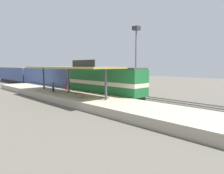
# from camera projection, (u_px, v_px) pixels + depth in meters

# --- Properties ---
(ground_plane) EXTENTS (120.00, 120.00, 0.00)m
(ground_plane) POSITION_uv_depth(u_px,v_px,m) (103.00, 95.00, 33.69)
(ground_plane) COLOR #5B564C
(track_near) EXTENTS (3.20, 110.00, 0.16)m
(track_near) POSITION_uv_depth(u_px,v_px,m) (94.00, 96.00, 32.31)
(track_near) COLOR #4E4941
(track_near) RESTS_ON ground
(track_far) EXTENTS (3.20, 110.00, 0.16)m
(track_far) POSITION_uv_depth(u_px,v_px,m) (114.00, 93.00, 35.48)
(track_far) COLOR #4E4941
(track_far) RESTS_ON ground
(platform) EXTENTS (6.00, 44.00, 0.90)m
(platform) POSITION_uv_depth(u_px,v_px,m) (69.00, 96.00, 29.10)
(platform) COLOR #A89E89
(platform) RESTS_ON ground
(station_canopy) EXTENTS (5.20, 18.00, 4.70)m
(station_canopy) POSITION_uv_depth(u_px,v_px,m) (69.00, 68.00, 28.60)
(station_canopy) COLOR #47474C
(station_canopy) RESTS_ON platform
(platform_bench) EXTENTS (0.44, 1.70, 0.50)m
(platform_bench) POSITION_uv_depth(u_px,v_px,m) (79.00, 94.00, 24.74)
(platform_bench) COLOR #333338
(platform_bench) RESTS_ON platform
(locomotive) EXTENTS (2.93, 14.43, 4.44)m
(locomotive) POSITION_uv_depth(u_px,v_px,m) (104.00, 82.00, 30.29)
(locomotive) COLOR #28282D
(locomotive) RESTS_ON track_near
(passenger_carriage_front) EXTENTS (2.90, 20.00, 4.24)m
(passenger_carriage_front) POSITION_uv_depth(u_px,v_px,m) (48.00, 78.00, 43.21)
(passenger_carriage_front) COLOR #28282D
(passenger_carriage_front) RESTS_ON track_near
(passenger_carriage_rear) EXTENTS (2.90, 20.00, 4.24)m
(passenger_carriage_rear) POSITION_uv_depth(u_px,v_px,m) (15.00, 75.00, 58.12)
(passenger_carriage_rear) COLOR #28282D
(passenger_carriage_rear) RESTS_ON track_near
(freight_car) EXTENTS (2.80, 12.00, 3.54)m
(freight_car) POSITION_uv_depth(u_px,v_px,m) (97.00, 81.00, 38.58)
(freight_car) COLOR #28282D
(freight_car) RESTS_ON track_far
(light_mast) EXTENTS (1.10, 1.10, 11.70)m
(light_mast) POSITION_uv_depth(u_px,v_px,m) (136.00, 45.00, 35.21)
(light_mast) COLOR slate
(light_mast) RESTS_ON ground
(person_waiting) EXTENTS (0.34, 0.34, 1.71)m
(person_waiting) POSITION_uv_depth(u_px,v_px,m) (53.00, 86.00, 30.54)
(person_waiting) COLOR navy
(person_waiting) RESTS_ON platform
(person_walking) EXTENTS (0.34, 0.34, 1.71)m
(person_walking) POSITION_uv_depth(u_px,v_px,m) (67.00, 84.00, 32.78)
(person_walking) COLOR maroon
(person_walking) RESTS_ON platform
(person_boarding) EXTENTS (0.34, 0.34, 1.71)m
(person_boarding) POSITION_uv_depth(u_px,v_px,m) (69.00, 85.00, 31.00)
(person_boarding) COLOR olive
(person_boarding) RESTS_ON platform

